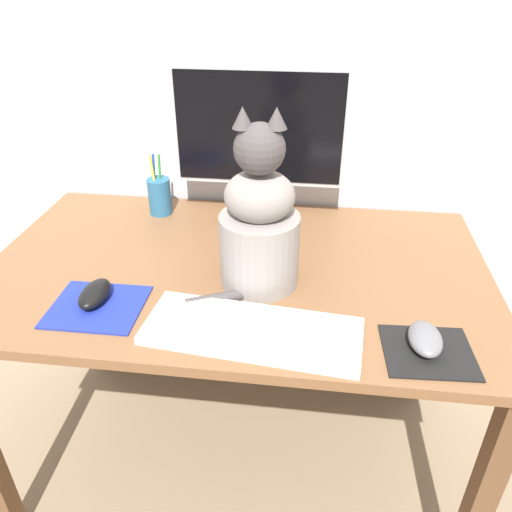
% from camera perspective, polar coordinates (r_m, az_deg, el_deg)
% --- Properties ---
extents(ground_plane, '(12.00, 12.00, 0.00)m').
position_cam_1_polar(ground_plane, '(1.76, -1.73, -21.37)').
color(ground_plane, '#847056').
extents(wall_back, '(7.00, 0.04, 2.50)m').
position_cam_1_polar(wall_back, '(1.48, 0.10, 25.57)').
color(wall_back, silver).
rests_on(wall_back, ground_plane).
extents(desk, '(1.26, 0.75, 0.72)m').
position_cam_1_polar(desk, '(1.32, -2.16, -4.50)').
color(desk, brown).
rests_on(desk, ground_plane).
extents(monitor, '(0.48, 0.17, 0.43)m').
position_cam_1_polar(monitor, '(1.41, 0.35, 13.38)').
color(monitor, '#B2B2B7').
rests_on(monitor, desk).
extents(keyboard, '(0.46, 0.21, 0.02)m').
position_cam_1_polar(keyboard, '(1.04, -0.43, -8.49)').
color(keyboard, silver).
rests_on(keyboard, desk).
extents(mousepad_left, '(0.20, 0.18, 0.00)m').
position_cam_1_polar(mousepad_left, '(1.17, -17.68, -5.52)').
color(mousepad_left, '#1E2D9E').
rests_on(mousepad_left, desk).
extents(mousepad_right, '(0.18, 0.16, 0.00)m').
position_cam_1_polar(mousepad_right, '(1.06, 19.05, -10.29)').
color(mousepad_right, black).
rests_on(mousepad_right, desk).
extents(computer_mouse_left, '(0.06, 0.11, 0.04)m').
position_cam_1_polar(computer_mouse_left, '(1.18, -17.97, -4.13)').
color(computer_mouse_left, black).
rests_on(computer_mouse_left, mousepad_left).
extents(computer_mouse_right, '(0.07, 0.11, 0.04)m').
position_cam_1_polar(computer_mouse_right, '(1.05, 18.77, -8.94)').
color(computer_mouse_right, slate).
rests_on(computer_mouse_right, mousepad_right).
extents(cat, '(0.25, 0.24, 0.42)m').
position_cam_1_polar(cat, '(1.12, 0.35, 3.66)').
color(cat, gray).
rests_on(cat, desk).
extents(pen_cup, '(0.07, 0.07, 0.18)m').
position_cam_1_polar(pen_cup, '(1.53, -10.96, 6.79)').
color(pen_cup, '#286089').
rests_on(pen_cup, desk).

